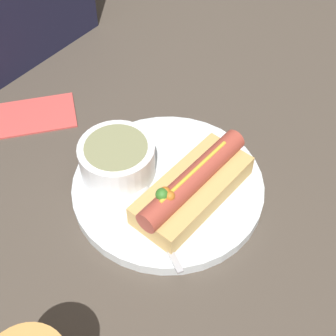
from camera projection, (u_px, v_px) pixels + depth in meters
The scene contains 6 objects.
ground_plane at pixel (168, 190), 0.63m from camera, with size 4.00×4.00×0.00m, color #4C4238.
dinner_plate at pixel (168, 186), 0.63m from camera, with size 0.26×0.26×0.02m.
hot_dog at pixel (194, 186), 0.59m from camera, with size 0.18×0.08×0.06m.
soup_bowl at pixel (117, 158), 0.61m from camera, with size 0.10×0.10×0.05m.
spoon at pixel (146, 204), 0.59m from camera, with size 0.08×0.13×0.01m.
napkin at pixel (28, 116), 0.73m from camera, with size 0.16×0.15×0.01m.
Camera 1 is at (-0.31, -0.24, 0.50)m, focal length 50.00 mm.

